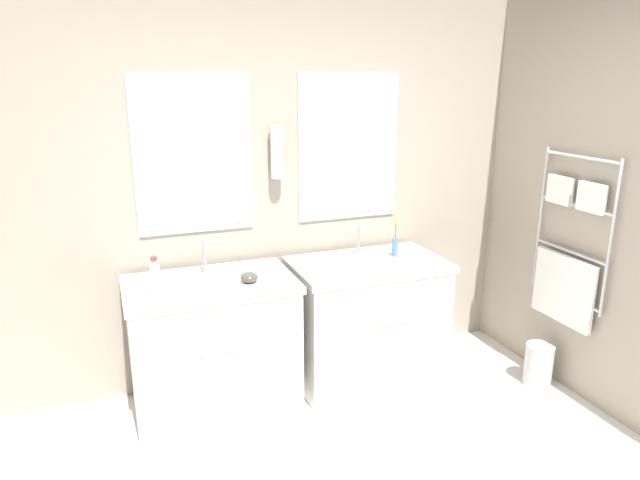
{
  "coord_description": "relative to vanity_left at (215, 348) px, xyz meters",
  "views": [
    {
      "loc": [
        -1.07,
        -1.69,
        2.04
      ],
      "look_at": [
        0.08,
        1.33,
        1.11
      ],
      "focal_mm": 32.0,
      "sensor_mm": 36.0,
      "label": 1
    }
  ],
  "objects": [
    {
      "name": "vanity_right",
      "position": [
        1.05,
        0.0,
        0.0
      ],
      "size": [
        1.01,
        0.68,
        0.86
      ],
      "color": "white",
      "rests_on": "ground_plane"
    },
    {
      "name": "wall_back",
      "position": [
        0.54,
        0.42,
        0.88
      ],
      "size": [
        5.05,
        0.17,
        2.6
      ],
      "color": "#9E9384",
      "rests_on": "ground_plane"
    },
    {
      "name": "waste_bin",
      "position": [
        2.11,
        -0.46,
        -0.28
      ],
      "size": [
        0.19,
        0.19,
        0.29
      ],
      "color": "#B7B7BC",
      "rests_on": "ground_plane"
    },
    {
      "name": "soap_dish",
      "position": [
        0.8,
        -0.06,
        0.44
      ],
      "size": [
        0.08,
        0.06,
        0.04
      ],
      "color": "white",
      "rests_on": "vanity_right"
    },
    {
      "name": "wall_right",
      "position": [
        2.3,
        -0.65,
        0.86
      ],
      "size": [
        0.13,
        3.84,
        2.6
      ],
      "color": "#9E9384",
      "rests_on": "ground_plane"
    },
    {
      "name": "faucet_right",
      "position": [
        1.05,
        0.19,
        0.53
      ],
      "size": [
        0.17,
        0.14,
        0.23
      ],
      "color": "silver",
      "rests_on": "vanity_right"
    },
    {
      "name": "toiletry_bottle",
      "position": [
        -0.32,
        -0.06,
        0.52
      ],
      "size": [
        0.05,
        0.05,
        0.22
      ],
      "color": "silver",
      "rests_on": "vanity_left"
    },
    {
      "name": "vanity_left",
      "position": [
        0.0,
        0.0,
        0.0
      ],
      "size": [
        1.01,
        0.68,
        0.86
      ],
      "color": "white",
      "rests_on": "ground_plane"
    },
    {
      "name": "flower_vase",
      "position": [
        1.27,
        0.08,
        0.52
      ],
      "size": [
        0.04,
        0.04,
        0.26
      ],
      "color": "teal",
      "rests_on": "vanity_right"
    },
    {
      "name": "amenity_bowl",
      "position": [
        0.22,
        -0.07,
        0.45
      ],
      "size": [
        0.11,
        0.11,
        0.06
      ],
      "color": "#4C4742",
      "rests_on": "vanity_left"
    },
    {
      "name": "faucet_left",
      "position": [
        -0.0,
        0.19,
        0.53
      ],
      "size": [
        0.17,
        0.14,
        0.23
      ],
      "color": "silver",
      "rests_on": "vanity_left"
    }
  ]
}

